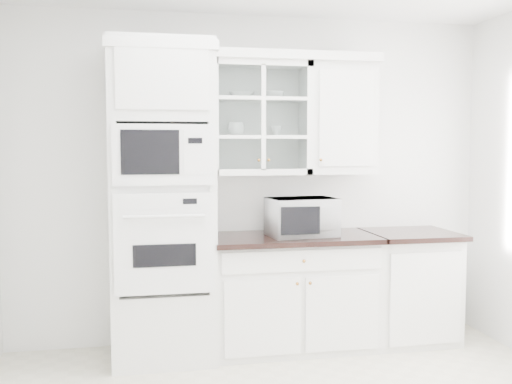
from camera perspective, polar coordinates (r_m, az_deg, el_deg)
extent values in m
cube|color=white|center=(4.76, -0.39, 1.25)|extent=(4.00, 0.02, 2.70)
cube|color=white|center=(4.38, -9.32, -1.06)|extent=(0.76, 0.65, 2.40)
cube|color=white|center=(4.08, -9.14, -5.14)|extent=(0.70, 0.03, 0.72)
cube|color=black|center=(4.08, -9.12, -6.29)|extent=(0.44, 0.01, 0.16)
cube|color=white|center=(4.03, -9.25, 3.67)|extent=(0.70, 0.03, 0.43)
cube|color=black|center=(4.01, -10.54, 3.94)|extent=(0.40, 0.01, 0.31)
cube|color=white|center=(4.68, 3.70, -10.11)|extent=(1.30, 0.60, 0.88)
cube|color=black|center=(4.55, 3.84, -4.60)|extent=(1.32, 0.67, 0.04)
cube|color=white|center=(5.02, 14.96, -9.25)|extent=(0.70, 0.60, 0.88)
cube|color=black|center=(4.90, 15.25, -4.10)|extent=(0.72, 0.67, 0.04)
cube|color=white|center=(4.61, 0.33, 7.36)|extent=(0.80, 0.33, 0.90)
cube|color=white|center=(4.61, 0.33, 5.50)|extent=(0.74, 0.29, 0.02)
cube|color=white|center=(4.62, 0.33, 9.22)|extent=(0.74, 0.29, 0.02)
cube|color=white|center=(4.79, 8.34, 7.20)|extent=(0.55, 0.33, 0.90)
cube|color=white|center=(4.62, -0.92, 13.40)|extent=(2.14, 0.38, 0.07)
imported|color=white|center=(4.53, 4.54, -2.48)|extent=(0.56, 0.48, 0.30)
imported|color=white|center=(4.61, -1.45, 9.67)|extent=(0.23, 0.23, 0.05)
imported|color=white|center=(4.66, 1.67, 9.65)|extent=(0.21, 0.21, 0.06)
imported|color=white|center=(4.56, -1.99, 6.29)|extent=(0.17, 0.17, 0.10)
imported|color=white|center=(4.64, 2.09, 6.12)|extent=(0.09, 0.09, 0.08)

